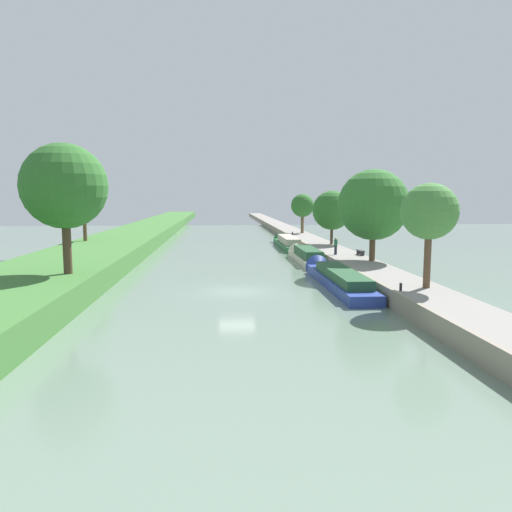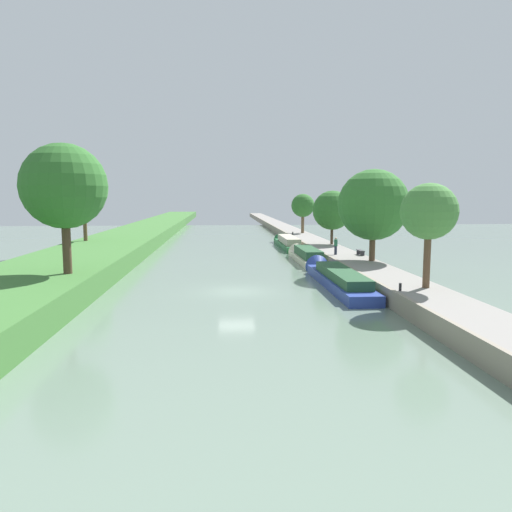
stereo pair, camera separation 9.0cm
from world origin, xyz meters
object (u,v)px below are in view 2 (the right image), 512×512
Objects in this scene: narrowboat_green at (287,243)px; mooring_bollard_far at (293,233)px; mooring_bollard_near at (400,287)px; person_walking at (336,245)px; narrowboat_blue at (336,278)px; park_bench at (361,251)px; narrowboat_cream at (306,255)px.

narrowboat_green is 7.01m from mooring_bollard_far.
narrowboat_green is at bearing 92.81° from mooring_bollard_near.
narrowboat_blue is at bearing -103.14° from person_walking.
mooring_bollard_near reaches higher than narrowboat_blue.
park_bench is at bearing 64.07° from narrowboat_blue.
narrowboat_cream is 26.17× the size of mooring_bollard_far.
mooring_bollard_far is (1.74, 6.76, 0.71)m from narrowboat_green.
narrowboat_blue is at bearing -90.40° from narrowboat_cream.
narrowboat_blue is 34.34m from mooring_bollard_far.
narrowboat_green is 18.64m from park_bench.
mooring_bollard_far is 0.30× the size of park_bench.
park_bench is (4.48, -18.07, 0.83)m from narrowboat_green.
narrowboat_blue is 13.64m from narrowboat_cream.
narrowboat_blue is at bearing 103.05° from mooring_bollard_near.
park_bench is at bearing -42.94° from narrowboat_cream.
person_walking reaches higher than narrowboat_green.
mooring_bollard_far is (-0.47, 24.31, -0.65)m from person_walking.
narrowboat_green is 9.53× the size of park_bench.
park_bench is at bearing -83.71° from mooring_bollard_far.
narrowboat_green is 17.74m from person_walking.
narrowboat_blue is 1.05× the size of narrowboat_green.
person_walking is (2.21, -17.55, 1.36)m from narrowboat_green.
park_bench reaches higher than narrowboat_cream.
narrowboat_cream is at bearing 137.06° from park_bench.
narrowboat_green is at bearing -104.46° from mooring_bollard_far.
mooring_bollard_near reaches higher than narrowboat_green.
narrowboat_blue is 10.05× the size of park_bench.
narrowboat_green is 31.78× the size of mooring_bollard_near.
mooring_bollard_near reaches higher than narrowboat_cream.
narrowboat_cream is 6.21m from park_bench.
narrowboat_green is (0.11, 27.52, 0.05)m from narrowboat_blue.
mooring_bollard_far is (1.86, 34.28, 0.76)m from narrowboat_blue.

